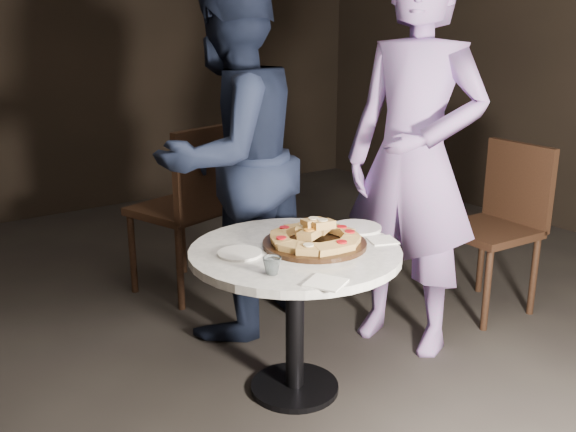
{
  "coord_description": "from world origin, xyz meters",
  "views": [
    {
      "loc": [
        -1.64,
        -1.95,
        1.56
      ],
      "look_at": [
        -0.13,
        0.12,
        0.8
      ],
      "focal_mm": 40.0,
      "sensor_mm": 36.0,
      "label": 1
    }
  ],
  "objects_px": {
    "focaccia_pile": "(315,235)",
    "diner_teal": "(414,162)",
    "serving_board": "(315,244)",
    "chair_right": "(501,216)",
    "water_glass": "(272,266)",
    "diner_navy": "(231,159)",
    "chair_far": "(191,200)",
    "table": "(295,276)"
  },
  "relations": [
    {
      "from": "serving_board",
      "to": "water_glass",
      "type": "height_order",
      "value": "water_glass"
    },
    {
      "from": "diner_teal",
      "to": "serving_board",
      "type": "bearing_deg",
      "value": -103.01
    },
    {
      "from": "water_glass",
      "to": "diner_teal",
      "type": "height_order",
      "value": "diner_teal"
    },
    {
      "from": "focaccia_pile",
      "to": "diner_teal",
      "type": "height_order",
      "value": "diner_teal"
    },
    {
      "from": "serving_board",
      "to": "chair_right",
      "type": "xyz_separation_m",
      "value": [
        1.38,
        0.07,
        -0.13
      ]
    },
    {
      "from": "chair_far",
      "to": "chair_right",
      "type": "height_order",
      "value": "chair_far"
    },
    {
      "from": "table",
      "to": "diner_teal",
      "type": "bearing_deg",
      "value": 4.09
    },
    {
      "from": "diner_navy",
      "to": "chair_right",
      "type": "bearing_deg",
      "value": 138.75
    },
    {
      "from": "serving_board",
      "to": "focaccia_pile",
      "type": "relative_size",
      "value": 1.12
    },
    {
      "from": "serving_board",
      "to": "chair_far",
      "type": "distance_m",
      "value": 1.24
    },
    {
      "from": "chair_right",
      "to": "focaccia_pile",
      "type": "bearing_deg",
      "value": -83.21
    },
    {
      "from": "table",
      "to": "serving_board",
      "type": "height_order",
      "value": "serving_board"
    },
    {
      "from": "chair_far",
      "to": "serving_board",
      "type": "bearing_deg",
      "value": 70.4
    },
    {
      "from": "table",
      "to": "diner_navy",
      "type": "distance_m",
      "value": 0.81
    },
    {
      "from": "serving_board",
      "to": "chair_right",
      "type": "distance_m",
      "value": 1.38
    },
    {
      "from": "water_glass",
      "to": "chair_right",
      "type": "distance_m",
      "value": 1.73
    },
    {
      "from": "diner_teal",
      "to": "table",
      "type": "bearing_deg",
      "value": -105.29
    },
    {
      "from": "chair_right",
      "to": "serving_board",
      "type": "bearing_deg",
      "value": -83.13
    },
    {
      "from": "focaccia_pile",
      "to": "chair_far",
      "type": "distance_m",
      "value": 1.24
    },
    {
      "from": "focaccia_pile",
      "to": "chair_right",
      "type": "xyz_separation_m",
      "value": [
        1.38,
        0.06,
        -0.17
      ]
    },
    {
      "from": "chair_right",
      "to": "water_glass",
      "type": "bearing_deg",
      "value": -78.39
    },
    {
      "from": "water_glass",
      "to": "diner_teal",
      "type": "distance_m",
      "value": 1.04
    },
    {
      "from": "chair_right",
      "to": "chair_far",
      "type": "bearing_deg",
      "value": -127.57
    },
    {
      "from": "serving_board",
      "to": "chair_far",
      "type": "xyz_separation_m",
      "value": [
        0.06,
        1.23,
        -0.09
      ]
    },
    {
      "from": "table",
      "to": "chair_right",
      "type": "xyz_separation_m",
      "value": [
        1.46,
        0.05,
        -0.0
      ]
    },
    {
      "from": "diner_navy",
      "to": "diner_teal",
      "type": "relative_size",
      "value": 0.98
    },
    {
      "from": "serving_board",
      "to": "focaccia_pile",
      "type": "bearing_deg",
      "value": 71.79
    },
    {
      "from": "diner_navy",
      "to": "chair_far",
      "type": "bearing_deg",
      "value": -108.43
    },
    {
      "from": "chair_far",
      "to": "diner_navy",
      "type": "height_order",
      "value": "diner_navy"
    },
    {
      "from": "focaccia_pile",
      "to": "chair_far",
      "type": "bearing_deg",
      "value": 87.03
    },
    {
      "from": "focaccia_pile",
      "to": "chair_far",
      "type": "xyz_separation_m",
      "value": [
        0.06,
        1.23,
        -0.13
      ]
    },
    {
      "from": "water_glass",
      "to": "diner_teal",
      "type": "xyz_separation_m",
      "value": [
        0.98,
        0.23,
        0.24
      ]
    },
    {
      "from": "serving_board",
      "to": "water_glass",
      "type": "relative_size",
      "value": 6.13
    },
    {
      "from": "table",
      "to": "water_glass",
      "type": "bearing_deg",
      "value": -143.36
    },
    {
      "from": "chair_far",
      "to": "diner_teal",
      "type": "height_order",
      "value": "diner_teal"
    },
    {
      "from": "serving_board",
      "to": "diner_navy",
      "type": "relative_size",
      "value": 0.24
    },
    {
      "from": "table",
      "to": "diner_navy",
      "type": "bearing_deg",
      "value": 80.22
    },
    {
      "from": "water_glass",
      "to": "diner_navy",
      "type": "xyz_separation_m",
      "value": [
        0.36,
        0.89,
        0.21
      ]
    },
    {
      "from": "chair_far",
      "to": "diner_navy",
      "type": "distance_m",
      "value": 0.6
    },
    {
      "from": "chair_far",
      "to": "diner_teal",
      "type": "relative_size",
      "value": 0.54
    },
    {
      "from": "table",
      "to": "focaccia_pile",
      "type": "distance_m",
      "value": 0.19
    },
    {
      "from": "table",
      "to": "diner_teal",
      "type": "xyz_separation_m",
      "value": [
        0.74,
        0.05,
        0.39
      ]
    }
  ]
}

